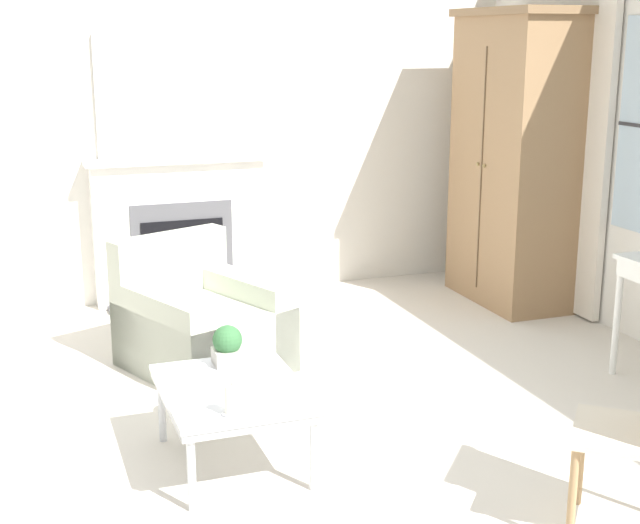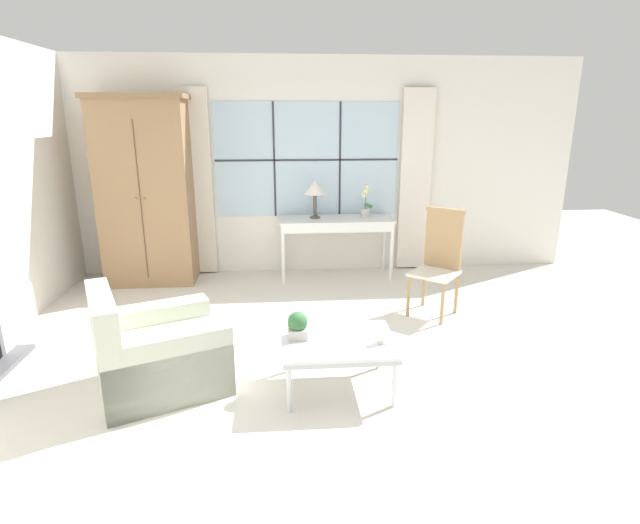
# 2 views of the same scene
# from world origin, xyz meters

# --- Properties ---
(ground_plane) EXTENTS (14.00, 14.00, 0.00)m
(ground_plane) POSITION_xyz_m (0.00, 0.00, 0.00)
(ground_plane) COLOR silver
(wall_left) EXTENTS (0.06, 7.20, 2.80)m
(wall_left) POSITION_xyz_m (-3.03, 0.60, 1.40)
(wall_left) COLOR silver
(wall_left) RESTS_ON ground_plane
(fireplace) EXTENTS (0.34, 1.44, 2.12)m
(fireplace) POSITION_xyz_m (-2.91, 0.15, 0.70)
(fireplace) COLOR #515156
(fireplace) RESTS_ON ground_plane
(armoire) EXTENTS (1.16, 0.64, 2.31)m
(armoire) POSITION_xyz_m (-2.02, 2.66, 1.16)
(armoire) COLOR #93704C
(armoire) RESTS_ON ground_plane
(armchair_upholstered) EXTENTS (1.18, 1.13, 0.83)m
(armchair_upholstered) POSITION_xyz_m (-1.36, -0.03, 0.28)
(armchair_upholstered) COLOR beige
(armchair_upholstered) RESTS_ON ground_plane
(coffee_table) EXTENTS (0.87, 0.68, 0.42)m
(coffee_table) POSITION_xyz_m (0.05, -0.17, 0.38)
(coffee_table) COLOR silver
(coffee_table) RESTS_ON ground_plane
(potted_plant_small) EXTENTS (0.16, 0.16, 0.21)m
(potted_plant_small) POSITION_xyz_m (-0.26, -0.12, 0.52)
(potted_plant_small) COLOR #BCB7AD
(potted_plant_small) RESTS_ON coffee_table
(pillar_candle) EXTENTS (0.09, 0.09, 0.16)m
(pillar_candle) POSITION_xyz_m (0.38, -0.26, 0.49)
(pillar_candle) COLOR silver
(pillar_candle) RESTS_ON coffee_table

